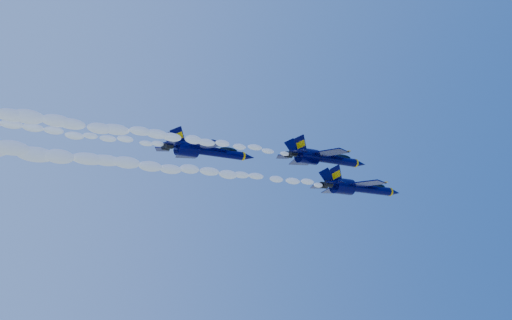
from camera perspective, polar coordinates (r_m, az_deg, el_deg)
jet_lead at (r=94.81m, az=10.17°, el=-2.73°), size 16.69×13.69×6.20m
smoke_trail_jet_lead at (r=77.12m, az=-8.04°, el=-0.81°), size 50.62×1.99×1.79m
jet_second at (r=98.12m, az=6.73°, el=0.21°), size 17.01×13.95×6.32m
smoke_trail_jet_second at (r=82.20m, az=-11.32°, el=2.65°), size 50.62×2.03×1.83m
jet_third at (r=97.60m, az=-5.09°, el=0.95°), size 17.44×14.31×6.48m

